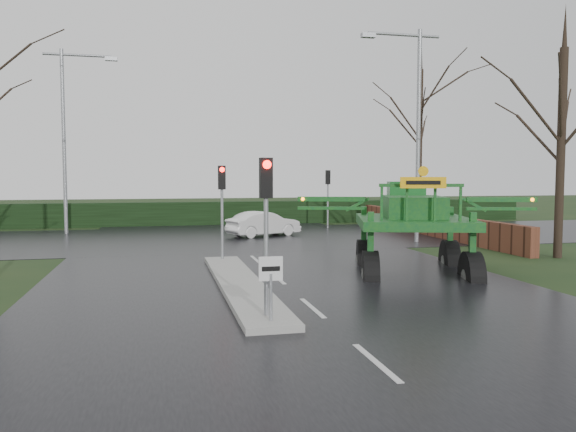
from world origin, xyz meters
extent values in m
plane|color=black|center=(0.00, 0.00, 0.00)|extent=(140.00, 140.00, 0.00)
cube|color=black|center=(0.00, 10.00, 0.00)|extent=(14.00, 80.00, 0.02)
cube|color=black|center=(0.00, 16.00, 0.01)|extent=(80.00, 12.00, 0.02)
cube|color=gray|center=(-1.30, 3.00, 0.09)|extent=(1.20, 10.00, 0.16)
cube|color=black|center=(0.00, 24.00, 0.75)|extent=(44.00, 0.90, 1.50)
cube|color=#592D1E|center=(10.50, 16.00, 0.60)|extent=(0.40, 20.00, 1.20)
cylinder|color=gray|center=(-1.30, -1.50, 0.65)|extent=(0.07, 0.07, 1.00)
cube|color=silver|center=(-1.30, -1.50, 1.25)|extent=(0.50, 0.04, 0.50)
cube|color=black|center=(-1.30, -1.52, 1.25)|extent=(0.38, 0.01, 0.10)
cylinder|color=gray|center=(-1.30, -1.00, 1.75)|extent=(0.10, 0.10, 3.50)
cube|color=black|center=(-1.30, -1.00, 3.10)|extent=(0.26, 0.22, 0.85)
sphere|color=#FF0C07|center=(-1.30, -1.13, 3.38)|extent=(0.18, 0.18, 0.18)
cylinder|color=gray|center=(-1.30, 7.50, 1.75)|extent=(0.10, 0.10, 3.50)
cube|color=black|center=(-1.30, 7.50, 3.10)|extent=(0.26, 0.22, 0.85)
sphere|color=#FF0C07|center=(-1.30, 7.37, 3.38)|extent=(0.18, 0.18, 0.18)
cylinder|color=gray|center=(6.50, 20.00, 1.75)|extent=(0.10, 0.10, 3.50)
cube|color=black|center=(6.50, 20.00, 3.10)|extent=(0.26, 0.22, 0.85)
sphere|color=#FF0C07|center=(6.50, 20.13, 3.38)|extent=(0.18, 0.18, 0.18)
cylinder|color=gray|center=(8.50, 12.00, 5.00)|extent=(0.20, 0.20, 10.00)
cylinder|color=gray|center=(7.70, 12.00, 9.70)|extent=(3.52, 0.14, 0.14)
cube|color=gray|center=(5.94, 12.00, 9.58)|extent=(0.65, 0.30, 0.20)
cylinder|color=gray|center=(-8.50, 20.00, 5.00)|extent=(0.20, 0.20, 10.00)
cylinder|color=gray|center=(-7.70, 20.00, 9.70)|extent=(3.52, 0.14, 0.14)
cube|color=gray|center=(-5.94, 20.00, 9.58)|extent=(0.65, 0.30, 0.20)
cylinder|color=black|center=(11.50, 6.00, 4.00)|extent=(0.32, 0.32, 8.00)
cone|color=black|center=(11.50, 6.00, 8.64)|extent=(0.24, 0.24, 2.00)
cylinder|color=black|center=(13.00, 21.00, 5.00)|extent=(0.32, 0.32, 10.00)
cone|color=black|center=(13.00, 21.00, 10.80)|extent=(0.24, 0.24, 2.50)
cylinder|color=black|center=(1.80, 5.43, 0.86)|extent=(0.95, 1.77, 1.71)
cylinder|color=#595B56|center=(1.80, 5.43, 0.86)|extent=(0.66, 0.72, 0.60)
cube|color=#0B421F|center=(1.80, 5.43, 1.92)|extent=(0.23, 0.23, 1.97)
cylinder|color=black|center=(4.75, 4.54, 0.86)|extent=(0.95, 1.77, 1.71)
cylinder|color=#595B56|center=(4.75, 4.54, 0.86)|extent=(0.66, 0.72, 0.60)
cube|color=#0B421F|center=(4.75, 4.54, 1.92)|extent=(0.23, 0.23, 1.97)
cylinder|color=black|center=(0.91, 2.48, 0.86)|extent=(0.95, 1.77, 1.71)
cylinder|color=#595B56|center=(0.91, 2.48, 0.86)|extent=(0.66, 0.72, 0.60)
cube|color=#0B421F|center=(0.91, 2.48, 1.92)|extent=(0.23, 0.23, 1.97)
cylinder|color=black|center=(3.86, 1.59, 0.86)|extent=(0.95, 1.77, 1.71)
cylinder|color=#595B56|center=(3.86, 1.59, 0.86)|extent=(0.66, 0.72, 0.60)
cube|color=#0B421F|center=(3.86, 1.59, 1.92)|extent=(0.23, 0.23, 1.97)
cube|color=#0B421F|center=(2.83, 3.51, 2.48)|extent=(4.63, 4.97, 0.30)
cube|color=#0B421F|center=(2.88, 3.67, 2.95)|extent=(2.54, 3.00, 0.77)
cube|color=#14571F|center=(3.37, 5.31, 3.25)|extent=(1.52, 1.35, 1.11)
cube|color=#0B421F|center=(2.43, 2.20, 3.72)|extent=(2.49, 0.84, 0.10)
cube|color=#0B421F|center=(0.11, 3.98, 3.25)|extent=(2.17, 0.79, 0.15)
sphere|color=orange|center=(-0.82, 4.17, 3.25)|extent=(0.12, 0.12, 0.12)
cube|color=#0B421F|center=(5.35, 2.39, 3.25)|extent=(2.17, 0.79, 0.15)
sphere|color=orange|center=(6.22, 2.04, 3.25)|extent=(0.12, 0.12, 0.12)
cube|color=#F1AD0C|center=(2.33, 1.87, 3.81)|extent=(1.32, 0.45, 0.34)
cube|color=black|center=(2.33, 1.87, 3.81)|extent=(0.98, 0.31, 0.12)
cylinder|color=#F1AD0C|center=(2.33, 1.87, 4.15)|extent=(0.30, 0.12, 0.31)
imported|color=white|center=(1.83, 16.19, 0.00)|extent=(4.16, 2.80, 1.30)
camera|label=1|loc=(-3.50, -12.64, 3.12)|focal=35.00mm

